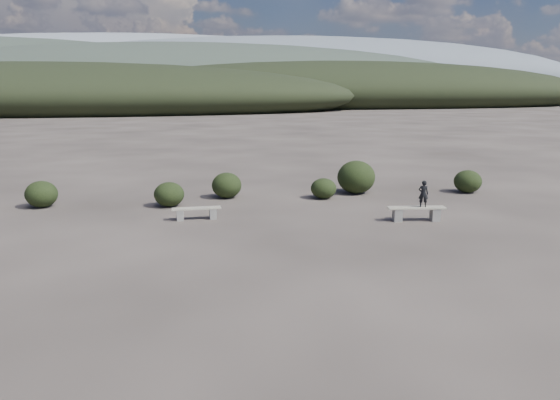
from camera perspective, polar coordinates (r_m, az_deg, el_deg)
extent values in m
plane|color=#322B27|center=(14.18, 4.94, -7.14)|extent=(1200.00, 1200.00, 0.00)
cube|color=gray|center=(19.31, -10.39, -1.56)|extent=(0.25, 0.34, 0.38)
cube|color=gray|center=(19.37, -7.03, -1.41)|extent=(0.25, 0.34, 0.38)
cube|color=gray|center=(19.29, -8.73, -0.87)|extent=(1.72, 0.41, 0.05)
cube|color=gray|center=(19.31, 12.16, -1.53)|extent=(0.33, 0.42, 0.44)
cube|color=gray|center=(19.69, 15.89, -1.47)|extent=(0.33, 0.42, 0.44)
cube|color=gray|center=(19.44, 14.08, -0.79)|extent=(2.02, 0.68, 0.06)
imported|color=black|center=(19.40, 14.75, 0.64)|extent=(0.40, 0.33, 0.93)
ellipsoid|color=black|center=(21.57, -11.51, 0.58)|extent=(1.17, 1.17, 0.95)
ellipsoid|color=black|center=(22.87, -5.60, 1.54)|extent=(1.24, 1.24, 1.07)
ellipsoid|color=black|center=(22.72, 4.57, 1.21)|extent=(1.06, 1.06, 0.85)
ellipsoid|color=black|center=(23.92, 7.97, 2.39)|extent=(1.64, 1.64, 1.43)
ellipsoid|color=black|center=(25.28, 19.03, 1.85)|extent=(1.19, 1.19, 0.99)
ellipsoid|color=black|center=(22.92, -23.66, 0.56)|extent=(1.21, 1.21, 1.02)
ellipsoid|color=black|center=(105.14, -22.50, 9.93)|extent=(110.00, 40.00, 12.00)
ellipsoid|color=black|center=(128.85, 7.16, 11.12)|extent=(120.00, 44.00, 14.00)
ellipsoid|color=#323D32|center=(172.96, -9.42, 11.96)|extent=(190.00, 64.00, 24.00)
ellipsoid|color=slate|center=(321.50, 2.90, 12.78)|extent=(340.00, 110.00, 44.00)
ellipsoid|color=gray|center=(413.84, -14.42, 12.60)|extent=(460.00, 140.00, 56.00)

